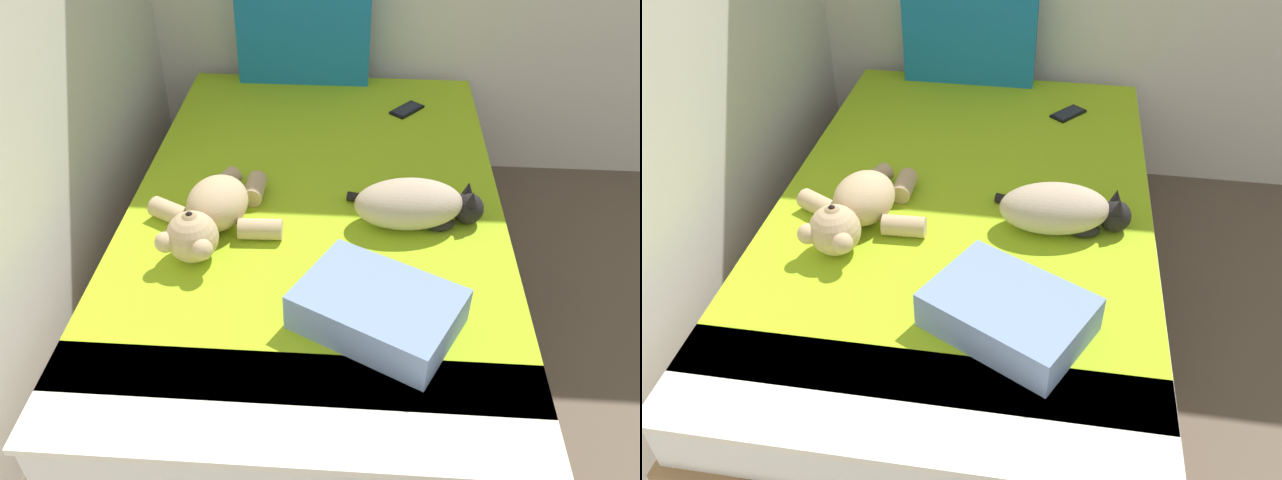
% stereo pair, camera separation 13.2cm
% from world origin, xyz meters
% --- Properties ---
extents(bed, '(1.28, 2.02, 0.50)m').
position_xyz_m(bed, '(0.81, 3.11, 0.25)').
color(bed, olive).
rests_on(bed, ground_plane).
extents(patterned_cushion, '(0.57, 0.11, 0.40)m').
position_xyz_m(patterned_cushion, '(0.69, 4.04, 0.70)').
color(patterned_cushion, '#1972AD').
rests_on(patterned_cushion, bed).
extents(cat, '(0.43, 0.25, 0.15)m').
position_xyz_m(cat, '(1.13, 3.00, 0.57)').
color(cat, tan).
rests_on(cat, bed).
extents(teddy_bear, '(0.44, 0.52, 0.17)m').
position_xyz_m(teddy_bear, '(0.50, 2.90, 0.57)').
color(teddy_bear, tan).
rests_on(teddy_bear, bed).
extents(cell_phone, '(0.15, 0.16, 0.01)m').
position_xyz_m(cell_phone, '(1.14, 3.77, 0.51)').
color(cell_phone, black).
rests_on(cell_phone, bed).
extents(throw_pillow, '(0.48, 0.43, 0.11)m').
position_xyz_m(throw_pillow, '(1.01, 2.54, 0.56)').
color(throw_pillow, '#728CB7').
rests_on(throw_pillow, bed).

